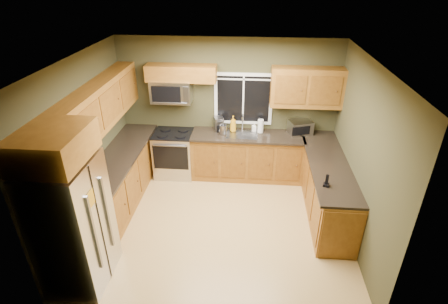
# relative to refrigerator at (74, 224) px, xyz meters

# --- Properties ---
(floor) EXTENTS (4.20, 4.20, 0.00)m
(floor) POSITION_rel_refrigerator_xyz_m (1.74, 1.30, -0.90)
(floor) COLOR tan
(floor) RESTS_ON ground
(ceiling) EXTENTS (4.20, 4.20, 0.00)m
(ceiling) POSITION_rel_refrigerator_xyz_m (1.74, 1.30, 1.80)
(ceiling) COLOR white
(ceiling) RESTS_ON back_wall
(back_wall) EXTENTS (4.20, 0.00, 4.20)m
(back_wall) POSITION_rel_refrigerator_xyz_m (1.74, 3.10, 0.45)
(back_wall) COLOR #3A381F
(back_wall) RESTS_ON ground
(front_wall) EXTENTS (4.20, 0.00, 4.20)m
(front_wall) POSITION_rel_refrigerator_xyz_m (1.74, -0.50, 0.45)
(front_wall) COLOR #3A381F
(front_wall) RESTS_ON ground
(left_wall) EXTENTS (0.00, 3.60, 3.60)m
(left_wall) POSITION_rel_refrigerator_xyz_m (-0.36, 1.30, 0.45)
(left_wall) COLOR #3A381F
(left_wall) RESTS_ON ground
(right_wall) EXTENTS (0.00, 3.60, 3.60)m
(right_wall) POSITION_rel_refrigerator_xyz_m (3.84, 1.30, 0.45)
(right_wall) COLOR #3A381F
(right_wall) RESTS_ON ground
(window) EXTENTS (1.12, 0.03, 1.02)m
(window) POSITION_rel_refrigerator_xyz_m (2.04, 3.08, 0.65)
(window) COLOR white
(window) RESTS_ON back_wall
(base_cabinets_left) EXTENTS (0.60, 2.65, 0.90)m
(base_cabinets_left) POSITION_rel_refrigerator_xyz_m (-0.06, 1.78, -0.45)
(base_cabinets_left) COLOR brown
(base_cabinets_left) RESTS_ON ground
(countertop_left) EXTENTS (0.65, 2.65, 0.04)m
(countertop_left) POSITION_rel_refrigerator_xyz_m (-0.04, 1.78, 0.02)
(countertop_left) COLOR black
(countertop_left) RESTS_ON base_cabinets_left
(base_cabinets_back) EXTENTS (2.17, 0.60, 0.90)m
(base_cabinets_back) POSITION_rel_refrigerator_xyz_m (2.15, 2.80, -0.45)
(base_cabinets_back) COLOR brown
(base_cabinets_back) RESTS_ON ground
(countertop_back) EXTENTS (2.17, 0.65, 0.04)m
(countertop_back) POSITION_rel_refrigerator_xyz_m (2.15, 2.78, 0.02)
(countertop_back) COLOR black
(countertop_back) RESTS_ON base_cabinets_back
(base_cabinets_peninsula) EXTENTS (0.60, 2.52, 0.90)m
(base_cabinets_peninsula) POSITION_rel_refrigerator_xyz_m (3.54, 1.84, -0.45)
(base_cabinets_peninsula) COLOR brown
(base_cabinets_peninsula) RESTS_ON ground
(countertop_peninsula) EXTENTS (0.65, 2.50, 0.04)m
(countertop_peninsula) POSITION_rel_refrigerator_xyz_m (3.51, 1.85, 0.02)
(countertop_peninsula) COLOR black
(countertop_peninsula) RESTS_ON base_cabinets_peninsula
(upper_cabinets_left) EXTENTS (0.33, 2.65, 0.72)m
(upper_cabinets_left) POSITION_rel_refrigerator_xyz_m (-0.20, 1.78, 0.96)
(upper_cabinets_left) COLOR brown
(upper_cabinets_left) RESTS_ON left_wall
(upper_cabinets_back_left) EXTENTS (1.30, 0.33, 0.30)m
(upper_cabinets_back_left) POSITION_rel_refrigerator_xyz_m (0.89, 2.94, 1.17)
(upper_cabinets_back_left) COLOR brown
(upper_cabinets_back_left) RESTS_ON back_wall
(upper_cabinets_back_right) EXTENTS (1.30, 0.33, 0.72)m
(upper_cabinets_back_right) POSITION_rel_refrigerator_xyz_m (3.19, 2.94, 0.96)
(upper_cabinets_back_right) COLOR brown
(upper_cabinets_back_right) RESTS_ON back_wall
(upper_cabinet_over_fridge) EXTENTS (0.72, 0.90, 0.38)m
(upper_cabinet_over_fridge) POSITION_rel_refrigerator_xyz_m (-0.00, 0.00, 1.13)
(upper_cabinet_over_fridge) COLOR brown
(upper_cabinet_over_fridge) RESTS_ON left_wall
(refrigerator) EXTENTS (0.74, 0.90, 1.80)m
(refrigerator) POSITION_rel_refrigerator_xyz_m (0.00, 0.00, 0.00)
(refrigerator) COLOR #B7B7BC
(refrigerator) RESTS_ON ground
(range) EXTENTS (0.76, 0.69, 0.94)m
(range) POSITION_rel_refrigerator_xyz_m (0.69, 2.77, -0.43)
(range) COLOR #B7B7BC
(range) RESTS_ON ground
(microwave) EXTENTS (0.76, 0.41, 0.42)m
(microwave) POSITION_rel_refrigerator_xyz_m (0.69, 2.91, 0.83)
(microwave) COLOR #B7B7BC
(microwave) RESTS_ON back_wall
(sink) EXTENTS (0.60, 0.42, 0.36)m
(sink) POSITION_rel_refrigerator_xyz_m (2.04, 2.79, 0.05)
(sink) COLOR slate
(sink) RESTS_ON countertop_back
(toaster_oven) EXTENTS (0.50, 0.44, 0.26)m
(toaster_oven) POSITION_rel_refrigerator_xyz_m (3.15, 2.92, 0.17)
(toaster_oven) COLOR #B7B7BC
(toaster_oven) RESTS_ON countertop_back
(coffee_maker) EXTENTS (0.22, 0.26, 0.28)m
(coffee_maker) POSITION_rel_refrigerator_xyz_m (1.57, 2.94, 0.17)
(coffee_maker) COLOR slate
(coffee_maker) RESTS_ON countertop_back
(kettle) EXTENTS (0.14, 0.14, 0.24)m
(kettle) POSITION_rel_refrigerator_xyz_m (1.68, 2.75, 0.15)
(kettle) COLOR #B7B7BC
(kettle) RESTS_ON countertop_back
(paper_towel_roll) EXTENTS (0.14, 0.14, 0.29)m
(paper_towel_roll) POSITION_rel_refrigerator_xyz_m (2.39, 2.92, 0.17)
(paper_towel_roll) COLOR white
(paper_towel_roll) RESTS_ON countertop_back
(soap_bottle_a) EXTENTS (0.14, 0.14, 0.32)m
(soap_bottle_a) POSITION_rel_refrigerator_xyz_m (1.86, 2.92, 0.20)
(soap_bottle_a) COLOR orange
(soap_bottle_a) RESTS_ON countertop_back
(soap_bottle_b) EXTENTS (0.09, 0.09, 0.17)m
(soap_bottle_b) POSITION_rel_refrigerator_xyz_m (2.27, 2.96, 0.12)
(soap_bottle_b) COLOR white
(soap_bottle_b) RESTS_ON countertop_back
(soap_bottle_c) EXTENTS (0.16, 0.16, 0.16)m
(soap_bottle_c) POSITION_rel_refrigerator_xyz_m (1.66, 2.81, 0.12)
(soap_bottle_c) COLOR white
(soap_bottle_c) RESTS_ON countertop_back
(cordless_phone) EXTENTS (0.11, 0.11, 0.19)m
(cordless_phone) POSITION_rel_refrigerator_xyz_m (3.35, 1.11, 0.10)
(cordless_phone) COLOR black
(cordless_phone) RESTS_ON countertop_peninsula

